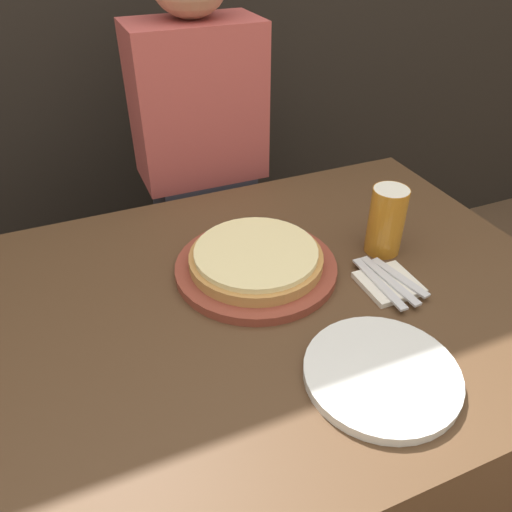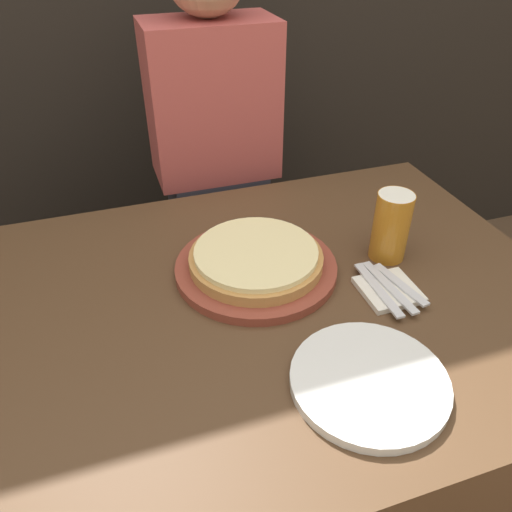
% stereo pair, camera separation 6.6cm
% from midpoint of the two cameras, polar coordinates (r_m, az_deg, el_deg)
% --- Properties ---
extents(ground_plane, '(12.00, 12.00, 0.00)m').
position_cam_midpoint_polar(ground_plane, '(1.55, -3.04, -25.92)').
color(ground_plane, brown).
extents(dining_table, '(1.36, 0.90, 0.71)m').
position_cam_midpoint_polar(dining_table, '(1.24, -3.58, -18.11)').
color(dining_table, '#4C331E').
rests_on(dining_table, ground_plane).
extents(pizza_on_board, '(0.34, 0.34, 0.06)m').
position_cam_midpoint_polar(pizza_on_board, '(1.04, -1.81, -0.73)').
color(pizza_on_board, brown).
rests_on(pizza_on_board, dining_table).
extents(beer_glass, '(0.08, 0.08, 0.15)m').
position_cam_midpoint_polar(beer_glass, '(1.11, 13.07, 4.20)').
color(beer_glass, '#B7701E').
rests_on(beer_glass, dining_table).
extents(dinner_plate, '(0.26, 0.26, 0.02)m').
position_cam_midpoint_polar(dinner_plate, '(0.86, 11.97, -13.11)').
color(dinner_plate, silver).
rests_on(dinner_plate, dining_table).
extents(napkin_stack, '(0.11, 0.11, 0.01)m').
position_cam_midpoint_polar(napkin_stack, '(1.04, 13.17, -3.10)').
color(napkin_stack, silver).
rests_on(napkin_stack, dining_table).
extents(fork, '(0.02, 0.17, 0.00)m').
position_cam_midpoint_polar(fork, '(1.03, 12.08, -3.09)').
color(fork, silver).
rests_on(fork, napkin_stack).
extents(dinner_knife, '(0.03, 0.17, 0.00)m').
position_cam_midpoint_polar(dinner_knife, '(1.04, 13.23, -2.74)').
color(dinner_knife, silver).
rests_on(dinner_knife, napkin_stack).
extents(spoon, '(0.04, 0.15, 0.00)m').
position_cam_midpoint_polar(spoon, '(1.05, 14.36, -2.40)').
color(spoon, silver).
rests_on(spoon, napkin_stack).
extents(diner_person, '(0.35, 0.20, 1.32)m').
position_cam_midpoint_polar(diner_person, '(1.53, -7.33, 8.03)').
color(diner_person, '#33333D').
rests_on(diner_person, ground_plane).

